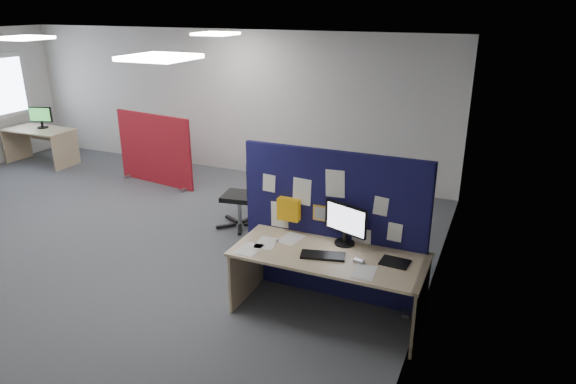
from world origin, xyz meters
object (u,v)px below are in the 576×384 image
(navy_divider, at_px, (331,226))
(red_divider, at_px, (155,150))
(office_chair, at_px, (246,189))
(main_desk, at_px, (330,265))
(monitor_main, at_px, (345,222))
(monitor_second, at_px, (41,117))
(second_desk, at_px, (41,138))

(navy_divider, distance_m, red_divider, 4.83)
(navy_divider, distance_m, office_chair, 2.18)
(main_desk, relative_size, monitor_main, 3.96)
(navy_divider, xyz_separation_m, red_divider, (-4.20, 2.38, -0.22))
(monitor_main, bearing_deg, main_desk, -89.42)
(navy_divider, height_order, monitor_main, navy_divider)
(red_divider, bearing_deg, monitor_second, -175.39)
(monitor_main, xyz_separation_m, monitor_second, (-7.33, 2.69, -0.02))
(navy_divider, xyz_separation_m, monitor_main, (0.19, -0.13, 0.13))
(monitor_main, bearing_deg, second_desk, 179.96)
(navy_divider, distance_m, main_desk, 0.47)
(main_desk, relative_size, second_desk, 1.39)
(navy_divider, height_order, main_desk, navy_divider)
(monitor_main, height_order, second_desk, monitor_main)
(red_divider, height_order, monitor_second, red_divider)
(navy_divider, xyz_separation_m, office_chair, (-1.74, 1.28, -0.24))
(main_desk, bearing_deg, monitor_main, 71.03)
(monitor_second, bearing_deg, red_divider, -21.09)
(monitor_main, relative_size, red_divider, 0.29)
(monitor_main, xyz_separation_m, second_desk, (-7.34, 2.61, -0.44))
(navy_divider, relative_size, main_desk, 1.04)
(monitor_main, xyz_separation_m, red_divider, (-4.39, 2.51, -0.34))
(second_desk, distance_m, monitor_second, 0.43)
(main_desk, bearing_deg, monitor_second, 158.11)
(monitor_main, relative_size, second_desk, 0.35)
(main_desk, height_order, office_chair, office_chair)
(main_desk, bearing_deg, office_chair, 138.74)
(navy_divider, relative_size, red_divider, 1.21)
(main_desk, bearing_deg, red_divider, 147.68)
(second_desk, bearing_deg, main_desk, -21.35)
(monitor_second, bearing_deg, navy_divider, -37.30)
(navy_divider, xyz_separation_m, main_desk, (0.11, -0.35, -0.29))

